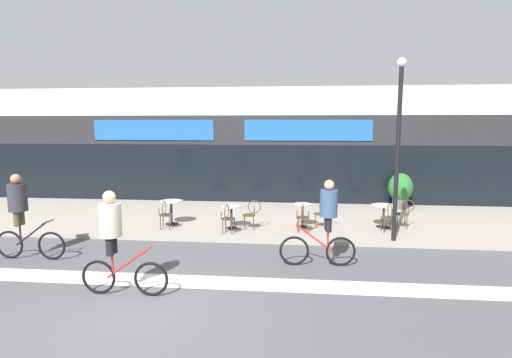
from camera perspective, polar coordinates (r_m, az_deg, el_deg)
ground_plane at (r=7.69m, az=-16.56°, el=-18.32°), size 120.00×120.00×0.00m
sidewalk_slab at (r=14.27m, az=-5.55°, el=-5.56°), size 40.00×5.50×0.12m
storefront_facade at (r=18.56m, az=-2.83°, el=4.93°), size 40.00×4.06×4.86m
bike_lane_stripe at (r=9.09m, az=-12.59°, el=-13.97°), size 36.00×0.70×0.01m
bistro_table_0 at (r=13.26m, az=-12.01°, el=-3.99°), size 0.75×0.75×0.78m
bistro_table_1 at (r=12.50m, az=-3.54°, el=-4.80°), size 0.64×0.64×0.71m
bistro_table_2 at (r=12.71m, az=6.67°, el=-4.54°), size 0.60×0.60×0.75m
bistro_table_3 at (r=13.23m, az=17.79°, el=-4.40°), size 0.79×0.79×0.71m
cafe_chair_0_near at (r=12.69m, az=-12.84°, el=-4.73°), size 0.42×0.58×0.90m
cafe_chair_1_near at (r=11.90m, az=-4.07°, el=-5.38°), size 0.45×0.60×0.90m
cafe_chair_1_side at (r=12.42m, az=-0.68°, el=-4.80°), size 0.59×0.43×0.90m
cafe_chair_2_near at (r=12.10m, az=6.70°, el=-5.20°), size 0.42×0.59×0.90m
cafe_chair_2_side at (r=12.74m, az=9.49°, el=-4.60°), size 0.59×0.42×0.90m
cafe_chair_3_near at (r=12.64m, az=18.41°, el=-4.99°), size 0.43×0.59×0.90m
cafe_chair_3_side at (r=13.38m, az=20.42°, el=-4.39°), size 0.58×0.42×0.90m
planter_pot at (r=16.38m, az=19.94°, el=-1.41°), size 0.92×0.92×1.37m
lamp_post at (r=11.52m, az=19.66°, el=5.67°), size 0.26×0.26×4.98m
cyclist_0 at (r=9.56m, az=9.85°, el=-5.56°), size 1.81×0.49×2.07m
cyclist_1 at (r=8.30m, az=-19.58°, el=-7.70°), size 1.76×0.48×2.08m
cyclist_2 at (r=11.47m, az=-30.54°, el=-3.96°), size 1.82×0.48×2.15m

